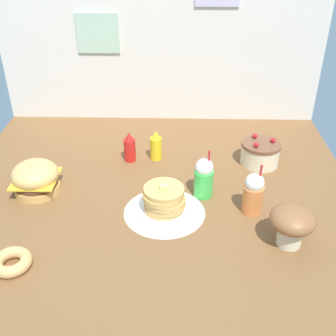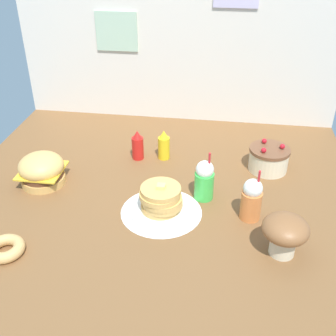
# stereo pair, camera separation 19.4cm
# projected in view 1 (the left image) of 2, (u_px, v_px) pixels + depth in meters

# --- Properties ---
(ground_plane) EXTENTS (2.00, 2.00, 0.02)m
(ground_plane) POSITION_uv_depth(u_px,v_px,m) (153.00, 208.00, 1.97)
(ground_plane) COLOR brown
(back_wall) EXTENTS (2.00, 0.04, 1.06)m
(back_wall) POSITION_uv_depth(u_px,v_px,m) (161.00, 37.00, 2.53)
(back_wall) COLOR silver
(back_wall) RESTS_ON ground_plane
(doily_mat) EXTENTS (0.38, 0.38, 0.00)m
(doily_mat) POSITION_uv_depth(u_px,v_px,m) (164.00, 212.00, 1.93)
(doily_mat) COLOR white
(doily_mat) RESTS_ON ground_plane
(burger) EXTENTS (0.23, 0.23, 0.16)m
(burger) POSITION_uv_depth(u_px,v_px,m) (36.00, 178.00, 2.04)
(burger) COLOR #DBA859
(burger) RESTS_ON ground_plane
(pancake_stack) EXTENTS (0.29, 0.29, 0.15)m
(pancake_stack) POSITION_uv_depth(u_px,v_px,m) (164.00, 201.00, 1.90)
(pancake_stack) COLOR white
(pancake_stack) RESTS_ON doily_mat
(layer_cake) EXTENTS (0.21, 0.21, 0.16)m
(layer_cake) POSITION_uv_depth(u_px,v_px,m) (260.00, 153.00, 2.27)
(layer_cake) COLOR beige
(layer_cake) RESTS_ON ground_plane
(ketchup_bottle) EXTENTS (0.06, 0.06, 0.17)m
(ketchup_bottle) POSITION_uv_depth(u_px,v_px,m) (130.00, 148.00, 2.29)
(ketchup_bottle) COLOR red
(ketchup_bottle) RESTS_ON ground_plane
(mustard_bottle) EXTENTS (0.06, 0.06, 0.17)m
(mustard_bottle) POSITION_uv_depth(u_px,v_px,m) (156.00, 146.00, 2.31)
(mustard_bottle) COLOR yellow
(mustard_bottle) RESTS_ON ground_plane
(cream_soda_cup) EXTENTS (0.09, 0.09, 0.26)m
(cream_soda_cup) POSITION_uv_depth(u_px,v_px,m) (204.00, 178.00, 2.00)
(cream_soda_cup) COLOR green
(cream_soda_cup) RESTS_ON ground_plane
(orange_float_cup) EXTENTS (0.09, 0.09, 0.26)m
(orange_float_cup) POSITION_uv_depth(u_px,v_px,m) (253.00, 194.00, 1.88)
(orange_float_cup) COLOR orange
(orange_float_cup) RESTS_ON ground_plane
(donut_pink_glaze) EXTENTS (0.16, 0.16, 0.05)m
(donut_pink_glaze) POSITION_uv_depth(u_px,v_px,m) (12.00, 262.00, 1.63)
(donut_pink_glaze) COLOR tan
(donut_pink_glaze) RESTS_ON ground_plane
(mushroom_stool) EXTENTS (0.19, 0.19, 0.18)m
(mushroom_stool) POSITION_uv_depth(u_px,v_px,m) (292.00, 223.00, 1.69)
(mushroom_stool) COLOR beige
(mushroom_stool) RESTS_ON ground_plane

